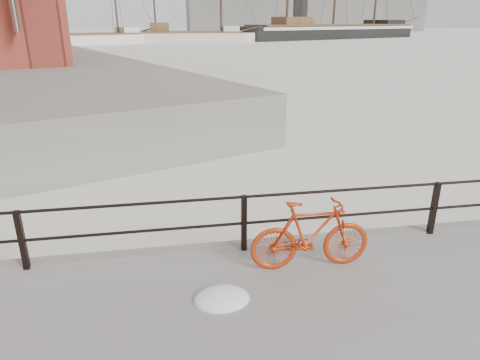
{
  "coord_description": "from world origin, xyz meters",
  "views": [
    {
      "loc": [
        -4.67,
        -6.5,
        4.06
      ],
      "look_at": [
        -3.28,
        1.5,
        1.0
      ],
      "focal_mm": 32.0,
      "sensor_mm": 36.0,
      "label": 1
    }
  ],
  "objects_px": {
    "barque_black": "(332,39)",
    "schooner_mid": "(189,43)",
    "schooner_left": "(85,45)",
    "bicycle": "(311,235)"
  },
  "relations": [
    {
      "from": "schooner_left",
      "to": "barque_black",
      "type": "bearing_deg",
      "value": -7.26
    },
    {
      "from": "barque_black",
      "to": "schooner_mid",
      "type": "relative_size",
      "value": 2.21
    },
    {
      "from": "schooner_mid",
      "to": "schooner_left",
      "type": "relative_size",
      "value": 0.99
    },
    {
      "from": "bicycle",
      "to": "barque_black",
      "type": "height_order",
      "value": "barque_black"
    },
    {
      "from": "schooner_left",
      "to": "bicycle",
      "type": "bearing_deg",
      "value": -103.82
    },
    {
      "from": "barque_black",
      "to": "schooner_left",
      "type": "bearing_deg",
      "value": 175.08
    },
    {
      "from": "bicycle",
      "to": "barque_black",
      "type": "relative_size",
      "value": 0.03
    },
    {
      "from": "bicycle",
      "to": "barque_black",
      "type": "distance_m",
      "value": 97.16
    },
    {
      "from": "barque_black",
      "to": "schooner_mid",
      "type": "xyz_separation_m",
      "value": [
        -32.75,
        -12.56,
        0.0
      ]
    },
    {
      "from": "bicycle",
      "to": "schooner_left",
      "type": "relative_size",
      "value": 0.07
    }
  ]
}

